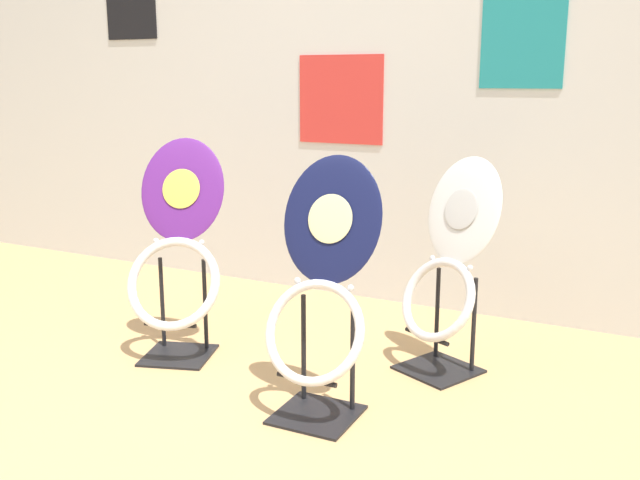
# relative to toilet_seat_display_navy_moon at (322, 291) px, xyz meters

# --- Properties ---
(wall_back) EXTENTS (8.00, 0.07, 2.60)m
(wall_back) POSITION_rel_toilet_seat_display_navy_moon_xyz_m (-0.43, 1.36, 0.85)
(wall_back) COLOR silver
(wall_back) RESTS_ON ground_plane
(toilet_seat_display_navy_moon) EXTENTS (0.38, 0.35, 0.92)m
(toilet_seat_display_navy_moon) POSITION_rel_toilet_seat_display_navy_moon_xyz_m (0.00, 0.00, 0.00)
(toilet_seat_display_navy_moon) COLOR black
(toilet_seat_display_navy_moon) RESTS_ON ground_plane
(toilet_seat_display_purple_note) EXTENTS (0.48, 0.46, 0.93)m
(toilet_seat_display_purple_note) POSITION_rel_toilet_seat_display_navy_moon_xyz_m (-0.80, 0.22, -0.00)
(toilet_seat_display_purple_note) COLOR black
(toilet_seat_display_purple_note) RESTS_ON ground_plane
(toilet_seat_display_white_plain) EXTENTS (0.45, 0.43, 0.87)m
(toilet_seat_display_white_plain) POSITION_rel_toilet_seat_display_navy_moon_xyz_m (0.28, 0.58, -0.02)
(toilet_seat_display_white_plain) COLOR black
(toilet_seat_display_white_plain) RESTS_ON ground_plane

